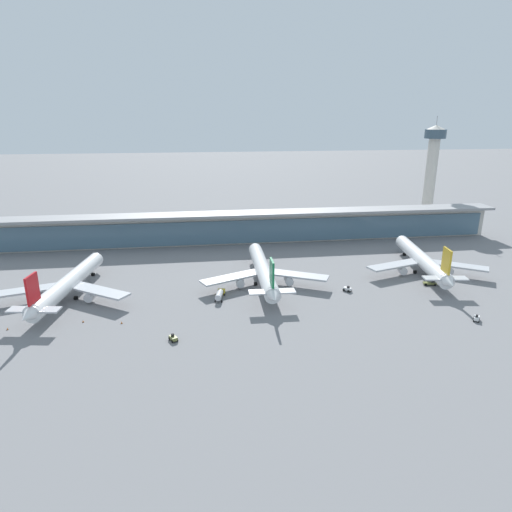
{
  "coord_description": "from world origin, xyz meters",
  "views": [
    {
      "loc": [
        -22.56,
        -151.6,
        60.29
      ],
      "look_at": [
        0.0,
        11.78,
        7.49
      ],
      "focal_mm": 31.28,
      "sensor_mm": 36.0,
      "label": 1
    }
  ],
  "objects": [
    {
      "name": "service_truck_on_taxiway_white",
      "position": [
        60.97,
        -38.52,
        0.87
      ],
      "size": [
        3.07,
        3.31,
        2.05
      ],
      "color": "silver",
      "rests_on": "ground"
    },
    {
      "name": "ground_plane",
      "position": [
        0.0,
        0.0,
        0.0
      ],
      "size": [
        1200.0,
        1200.0,
        0.0
      ],
      "primitive_type": "plane",
      "color": "slate"
    },
    {
      "name": "terminal_building",
      "position": [
        0.0,
        57.95,
        7.87
      ],
      "size": [
        253.35,
        12.8,
        15.2
      ],
      "color": "beige",
      "rests_on": "ground"
    },
    {
      "name": "airliner_centre_stand",
      "position": [
        1.22,
        1.33,
        5.13
      ],
      "size": [
        47.04,
        61.09,
        16.29
      ],
      "color": "white",
      "rests_on": "ground"
    },
    {
      "name": "airliner_right_stand",
      "position": [
        65.47,
        4.91,
        5.13
      ],
      "size": [
        46.55,
        61.07,
        16.29
      ],
      "color": "white",
      "rests_on": "ground"
    },
    {
      "name": "service_truck_mid_apron_yellow",
      "position": [
        -15.6,
        -10.95,
        1.71
      ],
      "size": [
        4.12,
        8.88,
        2.95
      ],
      "color": "yellow",
      "rests_on": "ground"
    },
    {
      "name": "service_truck_by_tail_olive",
      "position": [
        -30.2,
        -38.62,
        0.87
      ],
      "size": [
        2.82,
        3.32,
        2.05
      ],
      "color": "olive",
      "rests_on": "ground"
    },
    {
      "name": "control_tower",
      "position": [
        115.63,
        96.38,
        32.37
      ],
      "size": [
        12.0,
        12.0,
        59.09
      ],
      "color": "beige",
      "rests_on": "ground"
    },
    {
      "name": "safety_cone_charlie",
      "position": [
        -46.06,
        -25.64,
        0.32
      ],
      "size": [
        0.62,
        0.62,
        0.7
      ],
      "color": "orange",
      "rests_on": "ground"
    },
    {
      "name": "service_truck_under_wing_olive",
      "position": [
        62.07,
        -8.74,
        0.81
      ],
      "size": [
        6.93,
        2.87,
        2.7
      ],
      "color": "olive",
      "rests_on": "ground"
    },
    {
      "name": "safety_cone_bravo",
      "position": [
        -57.74,
        -23.14,
        0.32
      ],
      "size": [
        0.62,
        0.62,
        0.7
      ],
      "color": "orange",
      "rests_on": "ground"
    },
    {
      "name": "airliner_left_stand",
      "position": [
        -66.72,
        -3.01,
        5.13
      ],
      "size": [
        46.45,
        61.01,
        16.29
      ],
      "color": "white",
      "rests_on": "ground"
    },
    {
      "name": "service_truck_at_far_stand_white",
      "position": [
        29.8,
        -10.25,
        0.87
      ],
      "size": [
        3.15,
        3.28,
        2.05
      ],
      "color": "silver",
      "rests_on": "ground"
    },
    {
      "name": "safety_cone_alpha",
      "position": [
        -78.54,
        -25.29,
        0.32
      ],
      "size": [
        0.62,
        0.62,
        0.7
      ],
      "color": "orange",
      "rests_on": "ground"
    }
  ]
}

